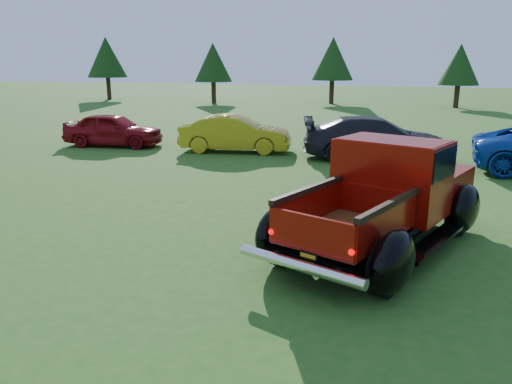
{
  "coord_description": "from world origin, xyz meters",
  "views": [
    {
      "loc": [
        2.28,
        -8.45,
        3.26
      ],
      "look_at": [
        -0.22,
        0.2,
        0.88
      ],
      "focal_mm": 35.0,
      "sensor_mm": 36.0,
      "label": 1
    }
  ],
  "objects_px": {
    "show_car_red": "(113,130)",
    "show_car_grey": "(375,138)",
    "tree_mid_right": "(460,65)",
    "tree_far_west": "(106,57)",
    "tree_west": "(213,62)",
    "show_car_yellow": "(235,134)",
    "tree_mid_left": "(333,59)",
    "pickup_truck": "(390,195)"
  },
  "relations": [
    {
      "from": "show_car_grey",
      "to": "show_car_yellow",
      "type": "bearing_deg",
      "value": 78.57
    },
    {
      "from": "tree_west",
      "to": "tree_mid_right",
      "type": "relative_size",
      "value": 1.05
    },
    {
      "from": "tree_far_west",
      "to": "show_car_yellow",
      "type": "relative_size",
      "value": 1.29
    },
    {
      "from": "tree_mid_left",
      "to": "tree_mid_right",
      "type": "xyz_separation_m",
      "value": [
        9.0,
        -1.0,
        -0.41
      ]
    },
    {
      "from": "tree_mid_left",
      "to": "pickup_truck",
      "type": "xyz_separation_m",
      "value": [
        5.2,
        -30.4,
        -2.47
      ]
    },
    {
      "from": "pickup_truck",
      "to": "show_car_yellow",
      "type": "distance_m",
      "value": 10.03
    },
    {
      "from": "tree_far_west",
      "to": "tree_mid_right",
      "type": "distance_m",
      "value": 28.01
    },
    {
      "from": "show_car_red",
      "to": "show_car_grey",
      "type": "bearing_deg",
      "value": -94.85
    },
    {
      "from": "tree_mid_right",
      "to": "tree_mid_left",
      "type": "bearing_deg",
      "value": 173.66
    },
    {
      "from": "show_car_red",
      "to": "show_car_grey",
      "type": "distance_m",
      "value": 10.0
    },
    {
      "from": "tree_west",
      "to": "show_car_yellow",
      "type": "height_order",
      "value": "tree_west"
    },
    {
      "from": "show_car_red",
      "to": "show_car_grey",
      "type": "relative_size",
      "value": 0.78
    },
    {
      "from": "tree_mid_right",
      "to": "tree_far_west",
      "type": "bearing_deg",
      "value": 180.0
    },
    {
      "from": "tree_mid_right",
      "to": "show_car_grey",
      "type": "relative_size",
      "value": 0.9
    },
    {
      "from": "tree_far_west",
      "to": "pickup_truck",
      "type": "height_order",
      "value": "tree_far_west"
    },
    {
      "from": "tree_mid_right",
      "to": "show_car_yellow",
      "type": "distance_m",
      "value": 23.3
    },
    {
      "from": "tree_far_west",
      "to": "show_car_grey",
      "type": "distance_m",
      "value": 31.71
    },
    {
      "from": "tree_mid_right",
      "to": "show_car_yellow",
      "type": "xyz_separation_m",
      "value": [
        -9.5,
        -21.15,
        -2.31
      ]
    },
    {
      "from": "tree_west",
      "to": "pickup_truck",
      "type": "xyz_separation_m",
      "value": [
        14.2,
        -28.4,
        -2.2
      ]
    },
    {
      "from": "tree_mid_right",
      "to": "show_car_red",
      "type": "bearing_deg",
      "value": -124.26
    },
    {
      "from": "tree_mid_right",
      "to": "show_car_red",
      "type": "height_order",
      "value": "tree_mid_right"
    },
    {
      "from": "show_car_red",
      "to": "tree_mid_right",
      "type": "bearing_deg",
      "value": -40.17
    },
    {
      "from": "tree_mid_left",
      "to": "pickup_truck",
      "type": "bearing_deg",
      "value": -80.3
    },
    {
      "from": "tree_mid_right",
      "to": "show_car_yellow",
      "type": "height_order",
      "value": "tree_mid_right"
    },
    {
      "from": "show_car_yellow",
      "to": "pickup_truck",
      "type": "bearing_deg",
      "value": -153.38
    },
    {
      "from": "tree_mid_left",
      "to": "show_car_grey",
      "type": "xyz_separation_m",
      "value": [
        4.5,
        -22.1,
        -2.67
      ]
    },
    {
      "from": "tree_mid_left",
      "to": "show_car_red",
      "type": "height_order",
      "value": "tree_mid_left"
    },
    {
      "from": "pickup_truck",
      "to": "tree_west",
      "type": "bearing_deg",
      "value": 138.68
    },
    {
      "from": "tree_west",
      "to": "show_car_red",
      "type": "relative_size",
      "value": 1.21
    },
    {
      "from": "tree_mid_left",
      "to": "tree_mid_right",
      "type": "bearing_deg",
      "value": -6.34
    },
    {
      "from": "tree_mid_left",
      "to": "pickup_truck",
      "type": "relative_size",
      "value": 0.91
    },
    {
      "from": "tree_mid_left",
      "to": "show_car_red",
      "type": "xyz_separation_m",
      "value": [
        -5.5,
        -22.29,
        -2.74
      ]
    },
    {
      "from": "tree_far_west",
      "to": "show_car_grey",
      "type": "height_order",
      "value": "tree_far_west"
    },
    {
      "from": "tree_far_west",
      "to": "tree_west",
      "type": "bearing_deg",
      "value": -5.71
    },
    {
      "from": "tree_mid_right",
      "to": "show_car_yellow",
      "type": "bearing_deg",
      "value": -114.19
    },
    {
      "from": "tree_mid_left",
      "to": "show_car_grey",
      "type": "relative_size",
      "value": 1.02
    },
    {
      "from": "tree_far_west",
      "to": "tree_mid_right",
      "type": "bearing_deg",
      "value": -0.0
    },
    {
      "from": "tree_west",
      "to": "show_car_yellow",
      "type": "xyz_separation_m",
      "value": [
        8.5,
        -20.15,
        -2.44
      ]
    },
    {
      "from": "tree_west",
      "to": "show_car_grey",
      "type": "xyz_separation_m",
      "value": [
        13.5,
        -20.1,
        -2.4
      ]
    },
    {
      "from": "tree_far_west",
      "to": "show_car_grey",
      "type": "bearing_deg",
      "value": -41.92
    },
    {
      "from": "tree_west",
      "to": "show_car_red",
      "type": "distance_m",
      "value": 20.73
    },
    {
      "from": "tree_mid_left",
      "to": "pickup_truck",
      "type": "height_order",
      "value": "tree_mid_left"
    }
  ]
}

